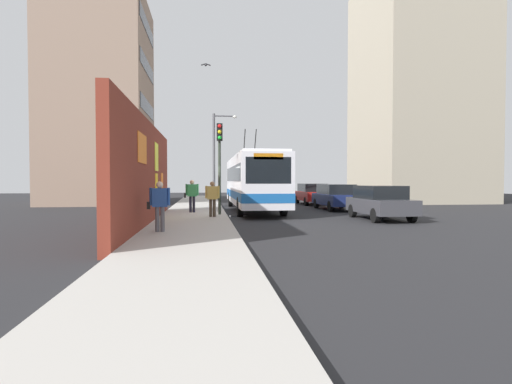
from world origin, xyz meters
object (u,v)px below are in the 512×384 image
(parked_car_dark_gray, at_px, (380,202))
(pedestrian_midblock, at_px, (192,193))
(pedestrian_at_curb, at_px, (212,196))
(pedestrian_near_wall, at_px, (159,202))
(traffic_light, at_px, (220,153))
(parked_car_red, at_px, (313,193))
(city_bus, at_px, (253,180))
(street_lamp, at_px, (217,152))
(parked_car_navy, at_px, (336,196))

(parked_car_dark_gray, relative_size, pedestrian_midblock, 2.41)
(pedestrian_at_curb, bearing_deg, pedestrian_near_wall, 160.94)
(traffic_light, bearing_deg, parked_car_red, -36.49)
(pedestrian_near_wall, bearing_deg, city_bus, -21.94)
(city_bus, height_order, pedestrian_at_curb, city_bus)
(parked_car_red, bearing_deg, parked_car_dark_gray, 180.00)
(pedestrian_at_curb, bearing_deg, pedestrian_midblock, 20.69)
(parked_car_red, distance_m, pedestrian_at_curb, 13.51)
(parked_car_dark_gray, bearing_deg, pedestrian_at_curb, 84.02)
(parked_car_dark_gray, relative_size, parked_car_red, 0.95)
(parked_car_red, distance_m, pedestrian_midblock, 12.11)
(street_lamp, bearing_deg, pedestrian_midblock, 167.92)
(parked_car_navy, height_order, pedestrian_at_curb, pedestrian_at_curb)
(city_bus, relative_size, parked_car_red, 2.84)
(pedestrian_at_curb, relative_size, pedestrian_near_wall, 0.99)
(parked_car_navy, relative_size, traffic_light, 1.03)
(parked_car_red, relative_size, pedestrian_at_curb, 2.65)
(pedestrian_near_wall, xyz_separation_m, pedestrian_midblock, (7.93, -0.79, 0.04))
(parked_car_red, relative_size, street_lamp, 0.68)
(city_bus, relative_size, pedestrian_at_curb, 7.51)
(city_bus, height_order, parked_car_dark_gray, city_bus)
(parked_car_red, bearing_deg, street_lamp, 101.31)
(pedestrian_near_wall, bearing_deg, traffic_light, -18.87)
(pedestrian_midblock, distance_m, traffic_light, 2.88)
(city_bus, distance_m, pedestrian_near_wall, 11.60)
(city_bus, height_order, pedestrian_near_wall, city_bus)
(pedestrian_near_wall, xyz_separation_m, traffic_light, (6.37, -2.18, 2.03))
(city_bus, relative_size, traffic_light, 2.74)
(parked_car_navy, bearing_deg, parked_car_red, -0.00)
(parked_car_dark_gray, height_order, pedestrian_midblock, pedestrian_midblock)
(traffic_light, bearing_deg, city_bus, -26.20)
(parked_car_dark_gray, height_order, pedestrian_at_curb, pedestrian_at_curb)
(parked_car_dark_gray, bearing_deg, parked_car_red, -0.00)
(pedestrian_at_curb, bearing_deg, street_lamp, -2.75)
(parked_car_red, bearing_deg, pedestrian_near_wall, 149.71)
(parked_car_navy, xyz_separation_m, parked_car_red, (5.53, -0.00, -0.00))
(parked_car_navy, bearing_deg, pedestrian_at_curb, 125.71)
(parked_car_navy, relative_size, pedestrian_near_wall, 2.81)
(pedestrian_at_curb, distance_m, street_lamp, 10.00)
(parked_car_navy, distance_m, pedestrian_at_curb, 9.51)
(parked_car_red, bearing_deg, parked_car_navy, 180.00)
(pedestrian_midblock, bearing_deg, pedestrian_at_curb, -159.31)
(parked_car_red, xyz_separation_m, pedestrian_midblock, (-8.38, 8.74, 0.31))
(parked_car_dark_gray, bearing_deg, pedestrian_near_wall, 114.89)
(city_bus, xyz_separation_m, traffic_light, (-4.37, 2.15, 1.31))
(parked_car_navy, height_order, traffic_light, traffic_light)
(pedestrian_midblock, bearing_deg, parked_car_navy, -71.96)
(parked_car_dark_gray, relative_size, pedestrian_near_wall, 2.49)
(parked_car_red, bearing_deg, city_bus, 136.96)
(parked_car_red, bearing_deg, traffic_light, 143.51)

